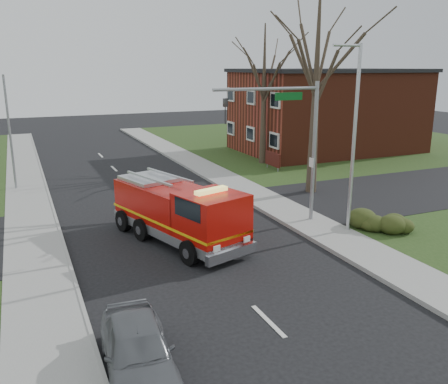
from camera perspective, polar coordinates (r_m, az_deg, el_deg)
name	(u,v)px	position (r m, az deg, el deg)	size (l,w,h in m)	color
ground	(198,252)	(19.83, -3.09, -7.24)	(120.00, 120.00, 0.00)	black
sidewalk_right	(323,230)	(22.57, 11.85, -4.54)	(2.40, 80.00, 0.15)	gray
sidewalk_left	(39,276)	(18.75, -21.38, -9.41)	(2.40, 80.00, 0.15)	gray
brick_building	(327,110)	(43.57, 12.28, 9.57)	(15.40, 10.40, 7.25)	maroon
health_center_sign	(273,159)	(34.81, 5.88, 3.93)	(0.12, 2.00, 1.40)	#461410
hedge_corner	(386,219)	(23.39, 18.96, -3.06)	(2.80, 2.00, 0.90)	#273312
bare_tree_near	(317,67)	(28.13, 11.10, 14.54)	(6.00, 6.00, 12.00)	#362B20
bare_tree_far	(264,80)	(36.62, 4.85, 13.33)	(5.25, 5.25, 10.50)	#362B20
traffic_signal_mast	(292,128)	(22.19, 8.14, 7.62)	(5.29, 0.18, 6.80)	gray
streetlight_pole	(353,135)	(21.70, 15.29, 6.66)	(1.48, 0.16, 8.40)	#B7BABF
utility_pole_far	(10,134)	(31.48, -24.35, 6.36)	(0.14, 0.14, 7.00)	gray
fire_engine	(179,214)	(20.63, -5.41, -2.60)	(4.39, 7.44, 2.84)	#B20E08
parked_car_maroon	(138,349)	(12.51, -10.34, -18.11)	(1.67, 4.14, 1.41)	slate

